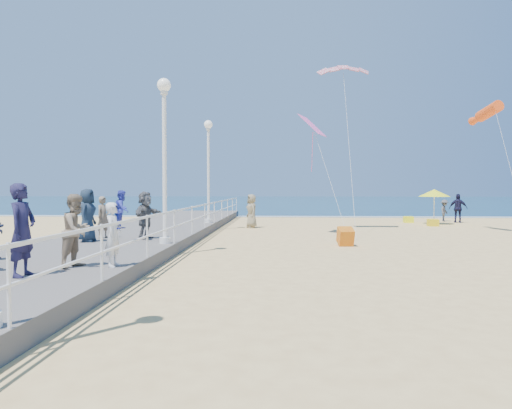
{
  "coord_description": "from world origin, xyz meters",
  "views": [
    {
      "loc": [
        -1.62,
        -14.55,
        2.18
      ],
      "look_at": [
        -2.5,
        2.0,
        1.6
      ],
      "focal_mm": 32.0,
      "sensor_mm": 36.0,
      "label": 1
    }
  ],
  "objects_px": {
    "lamp_post_mid": "(164,143)",
    "beach_umbrella": "(434,193)",
    "box_kite": "(345,238)",
    "beach_walker_c": "(252,211)",
    "woman_holding_toddler": "(114,235)",
    "spectator_1": "(77,231)",
    "spectator_4": "(87,215)",
    "spectator_0": "(22,230)",
    "spectator_5": "(145,215)",
    "beach_chair_right": "(433,223)",
    "beach_chair_left": "(408,219)",
    "beach_walker_b": "(458,208)",
    "spectator_6": "(103,217)",
    "beach_walker_a": "(445,210)",
    "toddler_held": "(122,210)",
    "lamp_post_far": "(208,160)"
  },
  "relations": [
    {
      "from": "spectator_6",
      "to": "beach_chair_left",
      "type": "relative_size",
      "value": 2.73
    },
    {
      "from": "lamp_post_far",
      "to": "lamp_post_mid",
      "type": "bearing_deg",
      "value": -90.0
    },
    {
      "from": "lamp_post_far",
      "to": "spectator_6",
      "type": "xyz_separation_m",
      "value": [
        -2.62,
        -7.52,
        -2.51
      ]
    },
    {
      "from": "beach_umbrella",
      "to": "spectator_1",
      "type": "bearing_deg",
      "value": -127.37
    },
    {
      "from": "beach_chair_left",
      "to": "beach_chair_right",
      "type": "bearing_deg",
      "value": -76.33
    },
    {
      "from": "woman_holding_toddler",
      "to": "box_kite",
      "type": "height_order",
      "value": "woman_holding_toddler"
    },
    {
      "from": "lamp_post_mid",
      "to": "beach_walker_c",
      "type": "xyz_separation_m",
      "value": [
        2.15,
        10.65,
        -2.73
      ]
    },
    {
      "from": "spectator_4",
      "to": "box_kite",
      "type": "bearing_deg",
      "value": -76.36
    },
    {
      "from": "lamp_post_mid",
      "to": "toddler_held",
      "type": "height_order",
      "value": "lamp_post_mid"
    },
    {
      "from": "beach_walker_b",
      "to": "beach_chair_right",
      "type": "height_order",
      "value": "beach_walker_b"
    },
    {
      "from": "beach_walker_a",
      "to": "spectator_1",
      "type": "bearing_deg",
      "value": 177.87
    },
    {
      "from": "beach_walker_a",
      "to": "spectator_0",
      "type": "bearing_deg",
      "value": 178.27
    },
    {
      "from": "spectator_4",
      "to": "lamp_post_far",
      "type": "bearing_deg",
      "value": -19.32
    },
    {
      "from": "box_kite",
      "to": "beach_chair_right",
      "type": "bearing_deg",
      "value": 49.11
    },
    {
      "from": "woman_holding_toddler",
      "to": "spectator_0",
      "type": "relative_size",
      "value": 0.78
    },
    {
      "from": "spectator_0",
      "to": "spectator_1",
      "type": "xyz_separation_m",
      "value": [
        0.6,
        1.13,
        -0.11
      ]
    },
    {
      "from": "lamp_post_mid",
      "to": "spectator_5",
      "type": "xyz_separation_m",
      "value": [
        -1.04,
        1.31,
        -2.42
      ]
    },
    {
      "from": "spectator_6",
      "to": "beach_chair_left",
      "type": "xyz_separation_m",
      "value": [
        14.56,
        13.58,
        -0.95
      ]
    },
    {
      "from": "beach_walker_c",
      "to": "beach_umbrella",
      "type": "xyz_separation_m",
      "value": [
        10.99,
        3.18,
        0.98
      ]
    },
    {
      "from": "toddler_held",
      "to": "lamp_post_far",
      "type": "bearing_deg",
      "value": 1.62
    },
    {
      "from": "beach_walker_a",
      "to": "beach_chair_left",
      "type": "bearing_deg",
      "value": 149.72
    },
    {
      "from": "spectator_4",
      "to": "beach_chair_right",
      "type": "height_order",
      "value": "spectator_4"
    },
    {
      "from": "box_kite",
      "to": "beach_umbrella",
      "type": "distance_m",
      "value": 13.1
    },
    {
      "from": "lamp_post_mid",
      "to": "spectator_4",
      "type": "height_order",
      "value": "lamp_post_mid"
    },
    {
      "from": "beach_chair_right",
      "to": "beach_chair_left",
      "type": "bearing_deg",
      "value": 103.67
    },
    {
      "from": "spectator_1",
      "to": "beach_umbrella",
      "type": "distance_m",
      "value": 23.08
    },
    {
      "from": "toddler_held",
      "to": "spectator_4",
      "type": "height_order",
      "value": "spectator_4"
    },
    {
      "from": "box_kite",
      "to": "spectator_4",
      "type": "bearing_deg",
      "value": -171.58
    },
    {
      "from": "spectator_4",
      "to": "box_kite",
      "type": "height_order",
      "value": "spectator_4"
    },
    {
      "from": "lamp_post_mid",
      "to": "spectator_6",
      "type": "height_order",
      "value": "lamp_post_mid"
    },
    {
      "from": "lamp_post_mid",
      "to": "beach_chair_left",
      "type": "bearing_deg",
      "value": 51.58
    },
    {
      "from": "lamp_post_mid",
      "to": "beach_umbrella",
      "type": "height_order",
      "value": "lamp_post_mid"
    },
    {
      "from": "woman_holding_toddler",
      "to": "toddler_held",
      "type": "height_order",
      "value": "toddler_held"
    },
    {
      "from": "spectator_0",
      "to": "spectator_5",
      "type": "xyz_separation_m",
      "value": [
        0.44,
        6.95,
        -0.1
      ]
    },
    {
      "from": "beach_chair_left",
      "to": "beach_walker_b",
      "type": "bearing_deg",
      "value": 1.67
    },
    {
      "from": "beach_walker_b",
      "to": "spectator_0",
      "type": "bearing_deg",
      "value": 68.42
    },
    {
      "from": "woman_holding_toddler",
      "to": "spectator_1",
      "type": "distance_m",
      "value": 0.83
    },
    {
      "from": "box_kite",
      "to": "beach_umbrella",
      "type": "xyz_separation_m",
      "value": [
        6.93,
        11.0,
        1.61
      ]
    },
    {
      "from": "beach_walker_c",
      "to": "spectator_4",
      "type": "bearing_deg",
      "value": -47.49
    },
    {
      "from": "beach_umbrella",
      "to": "spectator_0",
      "type": "bearing_deg",
      "value": -126.88
    },
    {
      "from": "spectator_4",
      "to": "box_kite",
      "type": "distance_m",
      "value": 9.32
    },
    {
      "from": "spectator_4",
      "to": "beach_walker_c",
      "type": "xyz_separation_m",
      "value": [
        4.87,
        10.3,
        -0.35
      ]
    },
    {
      "from": "spectator_0",
      "to": "spectator_1",
      "type": "height_order",
      "value": "spectator_0"
    },
    {
      "from": "lamp_post_far",
      "to": "spectator_4",
      "type": "height_order",
      "value": "lamp_post_far"
    },
    {
      "from": "lamp_post_far",
      "to": "spectator_6",
      "type": "distance_m",
      "value": 8.35
    },
    {
      "from": "spectator_1",
      "to": "spectator_6",
      "type": "relative_size",
      "value": 1.1
    },
    {
      "from": "spectator_0",
      "to": "spectator_6",
      "type": "distance_m",
      "value": 7.21
    },
    {
      "from": "spectator_5",
      "to": "beach_walker_b",
      "type": "distance_m",
      "value": 21.25
    },
    {
      "from": "beach_walker_a",
      "to": "beach_walker_b",
      "type": "xyz_separation_m",
      "value": [
        0.44,
        -1.18,
        0.2
      ]
    },
    {
      "from": "spectator_1",
      "to": "beach_chair_right",
      "type": "xyz_separation_m",
      "value": [
        13.46,
        16.87,
        -1.03
      ]
    }
  ]
}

